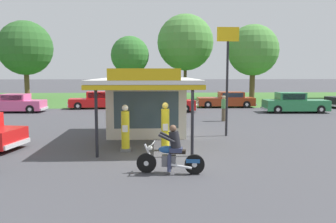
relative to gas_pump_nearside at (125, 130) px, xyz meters
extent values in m
plane|color=#424247|center=(1.51, -0.98, -0.87)|extent=(300.00, 300.00, 0.00)
cube|color=#3D6B2D|center=(1.51, 29.02, -0.87)|extent=(120.00, 24.00, 0.01)
cube|color=beige|center=(0.82, 3.99, 0.51)|extent=(3.86, 3.40, 2.78)
cube|color=#384C56|center=(0.82, 2.30, 0.57)|extent=(3.08, 0.05, 1.78)
cube|color=silver|center=(0.82, 2.24, 1.98)|extent=(4.56, 7.41, 0.16)
cube|color=gold|center=(0.82, 2.24, 1.80)|extent=(4.56, 7.41, 0.18)
cube|color=gold|center=(0.82, -1.44, 2.28)|extent=(2.70, 0.08, 0.44)
cylinder|color=black|center=(2.65, -1.07, 0.51)|extent=(0.12, 0.12, 2.78)
cylinder|color=black|center=(-1.00, -1.07, 0.51)|extent=(0.12, 0.12, 2.78)
cube|color=slate|center=(0.00, 0.00, -0.82)|extent=(0.44, 0.44, 0.10)
cylinder|color=yellow|center=(0.00, 0.00, 0.00)|extent=(0.34, 0.34, 1.55)
cube|color=white|center=(0.00, -0.18, 0.08)|extent=(0.22, 0.02, 0.28)
sphere|color=white|center=(0.00, 0.00, 0.91)|extent=(0.26, 0.26, 0.26)
cube|color=slate|center=(1.65, 0.00, -0.82)|extent=(0.44, 0.44, 0.10)
cylinder|color=yellow|center=(1.65, 0.00, 0.04)|extent=(0.34, 0.34, 1.63)
cube|color=white|center=(1.65, -0.18, 0.12)|extent=(0.22, 0.02, 0.28)
sphere|color=#EACC4C|center=(1.65, 0.00, 1.00)|extent=(0.26, 0.26, 0.26)
cylinder|color=black|center=(0.92, -3.23, -0.55)|extent=(0.65, 0.20, 0.64)
cylinder|color=silver|center=(0.92, -3.23, -0.55)|extent=(0.18, 0.14, 0.16)
cylinder|color=black|center=(2.46, -3.47, -0.55)|extent=(0.65, 0.20, 0.64)
cylinder|color=silver|center=(2.46, -3.47, -0.55)|extent=(0.18, 0.14, 0.16)
ellipsoid|color=#1E4C8C|center=(1.59, -3.33, -0.09)|extent=(0.59, 0.32, 0.24)
cube|color=#59595E|center=(1.64, -3.34, -0.45)|extent=(0.47, 0.30, 0.36)
cube|color=black|center=(1.94, -3.39, -0.15)|extent=(0.51, 0.33, 0.10)
cylinder|color=silver|center=(1.02, -3.25, -0.27)|extent=(0.38, 0.13, 0.71)
cylinder|color=silver|center=(1.14, -3.26, 0.11)|extent=(0.14, 0.70, 0.04)
sphere|color=silver|center=(1.04, -3.25, -0.05)|extent=(0.16, 0.16, 0.16)
cube|color=#1E4C8C|center=(2.41, -3.46, -0.43)|extent=(0.46, 0.24, 0.12)
cylinder|color=silver|center=(2.02, -3.54, -0.59)|extent=(0.71, 0.19, 0.18)
cube|color=#2D3351|center=(1.87, -3.38, -0.09)|extent=(0.45, 0.40, 0.14)
cylinder|color=#2D3351|center=(1.65, -3.50, -0.49)|extent=(0.15, 0.25, 0.56)
cylinder|color=#2D3351|center=(1.70, -3.19, -0.49)|extent=(0.15, 0.25, 0.56)
cylinder|color=black|center=(1.83, -3.37, 0.22)|extent=(0.45, 0.38, 0.60)
sphere|color=brown|center=(1.77, -3.36, 0.60)|extent=(0.22, 0.22, 0.22)
cylinder|color=black|center=(1.56, -3.53, 0.30)|extent=(0.54, 0.17, 0.31)
cylinder|color=black|center=(1.62, -3.14, 0.30)|extent=(0.54, 0.17, 0.31)
cube|color=silver|center=(-4.47, 0.14, -0.57)|extent=(0.47, 1.78, 0.18)
cylinder|color=black|center=(-5.06, 1.16, -0.54)|extent=(0.69, 0.33, 0.66)
cylinder|color=silver|center=(-5.06, 1.16, -0.54)|extent=(0.33, 0.27, 0.30)
cube|color=#E55993|center=(-10.18, 14.43, -0.30)|extent=(4.85, 2.03, 0.79)
cube|color=#E55993|center=(-10.01, 14.43, 0.35)|extent=(1.97, 1.74, 0.52)
cube|color=#283847|center=(-10.95, 14.45, 0.35)|extent=(0.08, 1.50, 0.41)
cube|color=#283847|center=(-10.03, 13.60, 0.35)|extent=(1.64, 0.07, 0.39)
cube|color=#283847|center=(-9.99, 15.26, 0.35)|extent=(1.64, 0.07, 0.39)
cube|color=silver|center=(-7.74, 14.37, -0.57)|extent=(0.16, 1.83, 0.18)
cylinder|color=black|center=(-8.56, 13.49, -0.54)|extent=(0.66, 0.22, 0.66)
cylinder|color=silver|center=(-8.56, 13.49, -0.54)|extent=(0.30, 0.23, 0.30)
cylinder|color=black|center=(-8.52, 15.29, -0.54)|extent=(0.66, 0.22, 0.66)
cylinder|color=silver|center=(-8.52, 15.29, -0.54)|extent=(0.30, 0.23, 0.30)
cube|color=silver|center=(17.15, 16.41, -0.57)|extent=(0.38, 1.72, 0.18)
cylinder|color=black|center=(17.85, 17.37, -0.54)|extent=(0.68, 0.30, 0.66)
cylinder|color=silver|center=(17.85, 17.37, -0.54)|extent=(0.33, 0.26, 0.30)
cube|color=red|center=(-3.77, 17.09, -0.33)|extent=(5.23, 2.36, 0.73)
cube|color=red|center=(-3.63, 17.10, 0.33)|extent=(2.42, 1.82, 0.60)
cube|color=#283847|center=(-4.73, 16.97, 0.33)|extent=(0.20, 1.38, 0.48)
cube|color=#283847|center=(-3.54, 16.35, 0.33)|extent=(1.91, 0.26, 0.46)
cube|color=#283847|center=(-3.72, 17.86, 0.33)|extent=(1.91, 0.26, 0.46)
cube|color=silver|center=(-6.31, 16.78, -0.57)|extent=(0.32, 1.69, 0.18)
cube|color=silver|center=(-1.23, 17.39, -0.57)|extent=(0.32, 1.69, 0.18)
sphere|color=white|center=(-6.25, 16.22, -0.29)|extent=(0.18, 0.18, 0.18)
sphere|color=white|center=(-6.38, 17.35, -0.29)|extent=(0.18, 0.18, 0.18)
cylinder|color=black|center=(-5.38, 16.06, -0.54)|extent=(0.68, 0.28, 0.66)
cylinder|color=silver|center=(-5.38, 16.06, -0.54)|extent=(0.32, 0.25, 0.30)
cylinder|color=black|center=(-5.57, 17.70, -0.54)|extent=(0.68, 0.28, 0.66)
cylinder|color=silver|center=(-5.57, 17.70, -0.54)|extent=(0.32, 0.25, 0.30)
cylinder|color=black|center=(-1.96, 16.47, -0.54)|extent=(0.68, 0.28, 0.66)
cylinder|color=silver|center=(-1.96, 16.47, -0.54)|extent=(0.32, 0.25, 0.30)
cylinder|color=black|center=(-2.16, 18.11, -0.54)|extent=(0.68, 0.28, 0.66)
cylinder|color=silver|center=(-2.16, 18.11, -0.54)|extent=(0.32, 0.25, 0.30)
cube|color=#2D844C|center=(12.66, 13.24, -0.28)|extent=(5.07, 2.00, 0.84)
cube|color=#2D844C|center=(12.23, 13.26, 0.45)|extent=(2.15, 1.67, 0.61)
cube|color=#283847|center=(13.25, 13.22, 0.45)|extent=(0.09, 1.41, 0.48)
cube|color=#283847|center=(12.26, 14.04, 0.45)|extent=(1.78, 0.10, 0.46)
cube|color=#283847|center=(12.20, 12.47, 0.45)|extent=(1.78, 0.10, 0.46)
cube|color=silver|center=(15.19, 13.14, -0.57)|extent=(0.18, 1.72, 0.18)
cube|color=silver|center=(10.13, 13.33, -0.57)|extent=(0.18, 1.72, 0.18)
sphere|color=white|center=(15.23, 13.72, -0.23)|extent=(0.18, 0.18, 0.18)
sphere|color=white|center=(15.18, 12.57, -0.23)|extent=(0.18, 0.18, 0.18)
cylinder|color=black|center=(14.39, 14.02, -0.54)|extent=(0.67, 0.22, 0.66)
cylinder|color=silver|center=(14.39, 14.02, -0.54)|extent=(0.31, 0.23, 0.30)
cylinder|color=black|center=(14.33, 12.33, -0.54)|extent=(0.67, 0.22, 0.66)
cylinder|color=silver|center=(14.33, 12.33, -0.54)|extent=(0.31, 0.23, 0.30)
cylinder|color=black|center=(10.99, 14.15, -0.54)|extent=(0.67, 0.22, 0.66)
cylinder|color=silver|center=(10.99, 14.15, -0.54)|extent=(0.31, 0.23, 0.30)
cylinder|color=black|center=(10.93, 12.46, -0.54)|extent=(0.67, 0.22, 0.66)
cylinder|color=silver|center=(10.93, 12.46, -0.54)|extent=(0.31, 0.23, 0.30)
cube|color=red|center=(2.01, 14.24, -0.31)|extent=(5.18, 1.90, 0.77)
cube|color=red|center=(1.88, 14.24, 0.37)|extent=(2.27, 1.65, 0.58)
cube|color=#283847|center=(2.99, 14.22, 0.37)|extent=(0.06, 1.44, 0.46)
cube|color=#283847|center=(1.89, 15.03, 0.37)|extent=(1.92, 0.05, 0.44)
cube|color=#283847|center=(1.87, 13.44, 0.37)|extent=(1.92, 0.05, 0.44)
cube|color=silver|center=(4.62, 14.21, -0.57)|extent=(0.14, 1.75, 0.18)
cube|color=silver|center=(-0.60, 14.26, -0.57)|extent=(0.14, 1.75, 0.18)
sphere|color=white|center=(4.64, 14.80, -0.27)|extent=(0.18, 0.18, 0.18)
sphere|color=white|center=(4.63, 13.62, -0.27)|extent=(0.18, 0.18, 0.18)
cylinder|color=black|center=(3.78, 15.08, -0.54)|extent=(0.66, 0.21, 0.66)
cylinder|color=silver|center=(3.78, 15.08, -0.54)|extent=(0.30, 0.22, 0.30)
cylinder|color=black|center=(3.76, 13.35, -0.54)|extent=(0.66, 0.21, 0.66)
cylinder|color=silver|center=(3.76, 13.35, -0.54)|extent=(0.30, 0.22, 0.30)
cylinder|color=black|center=(0.26, 15.12, -0.54)|extent=(0.66, 0.21, 0.66)
cylinder|color=silver|center=(0.26, 15.12, -0.54)|extent=(0.30, 0.22, 0.30)
cylinder|color=black|center=(0.25, 13.39, -0.54)|extent=(0.66, 0.21, 0.66)
cylinder|color=silver|center=(0.25, 13.39, -0.54)|extent=(0.30, 0.22, 0.30)
cube|color=#993819|center=(7.88, 17.63, -0.33)|extent=(5.20, 1.91, 0.73)
cube|color=#993819|center=(8.38, 17.63, 0.30)|extent=(2.24, 1.65, 0.52)
cube|color=#283847|center=(7.28, 17.64, 0.30)|extent=(0.06, 1.44, 0.41)
cube|color=#283847|center=(8.37, 16.83, 0.30)|extent=(1.89, 0.05, 0.39)
cube|color=#283847|center=(8.39, 18.43, 0.30)|extent=(1.89, 0.05, 0.39)
cube|color=silver|center=(5.26, 17.67, -0.57)|extent=(0.14, 1.76, 0.18)
cube|color=silver|center=(10.49, 17.60, -0.57)|extent=(0.14, 1.76, 0.18)
sphere|color=white|center=(5.24, 17.08, -0.29)|extent=(0.18, 0.18, 0.18)
sphere|color=white|center=(5.26, 18.26, -0.29)|extent=(0.18, 0.18, 0.18)
cylinder|color=black|center=(6.11, 16.79, -0.54)|extent=(0.66, 0.21, 0.66)
cylinder|color=silver|center=(6.11, 16.79, -0.54)|extent=(0.30, 0.22, 0.30)
cylinder|color=black|center=(6.13, 18.52, -0.54)|extent=(0.66, 0.21, 0.66)
cylinder|color=silver|center=(6.13, 18.52, -0.54)|extent=(0.30, 0.22, 0.30)
cylinder|color=black|center=(9.63, 16.75, -0.54)|extent=(0.66, 0.21, 0.66)
cylinder|color=silver|center=(9.63, 16.75, -0.54)|extent=(0.30, 0.22, 0.30)
cylinder|color=black|center=(9.65, 18.48, -0.54)|extent=(0.66, 0.21, 0.66)
cylinder|color=silver|center=(9.65, 18.48, -0.54)|extent=(0.30, 0.22, 0.30)
cylinder|color=brown|center=(5.83, 8.48, -0.44)|extent=(0.26, 0.26, 0.86)
cylinder|color=#4C8C4C|center=(5.83, 8.48, 0.29)|extent=(0.34, 0.34, 0.61)
sphere|color=tan|center=(5.83, 8.48, 0.71)|extent=(0.23, 0.23, 0.23)
cylinder|color=beige|center=(5.83, 8.48, 0.79)|extent=(0.37, 0.37, 0.02)
cylinder|color=brown|center=(-13.91, 28.07, 0.98)|extent=(0.58, 0.58, 3.70)
sphere|color=#2D6028|center=(-13.91, 28.07, 5.22)|extent=(6.39, 6.39, 6.39)
cylinder|color=brown|center=(12.90, 26.52, 0.92)|extent=(0.62, 0.62, 3.58)
sphere|color=#4C893D|center=(12.90, 26.52, 4.95)|extent=(5.97, 5.97, 5.97)
cylinder|color=brown|center=(-1.57, 27.72, 0.91)|extent=(0.41, 0.41, 3.56)
sphere|color=#33702D|center=(-1.57, 27.72, 4.38)|extent=(4.54, 4.54, 4.54)
cylinder|color=brown|center=(5.24, 29.76, 1.28)|extent=(0.40, 0.40, 4.32)
sphere|color=#4C893D|center=(5.24, 29.76, 6.07)|extent=(7.01, 7.01, 7.01)
cylinder|color=black|center=(4.88, 3.18, 1.51)|extent=(0.12, 0.12, 4.76)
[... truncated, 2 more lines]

